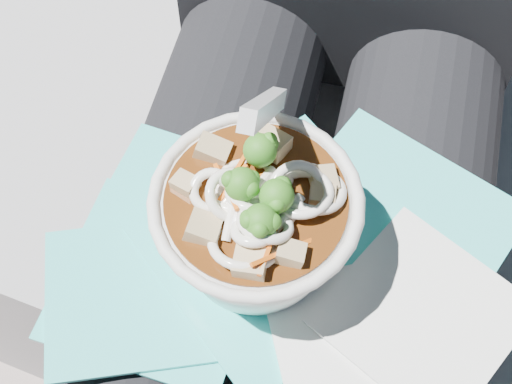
% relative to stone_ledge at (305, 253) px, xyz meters
% --- Properties ---
extents(stone_ledge, '(1.06, 0.63, 0.44)m').
position_rel_stone_ledge_xyz_m(stone_ledge, '(0.00, 0.00, 0.00)').
color(stone_ledge, gray).
rests_on(stone_ledge, ground).
extents(lap, '(0.34, 0.48, 0.16)m').
position_rel_stone_ledge_xyz_m(lap, '(0.00, -0.15, 0.30)').
color(lap, black).
rests_on(lap, stone_ledge).
extents(person_body, '(0.34, 0.94, 0.99)m').
position_rel_stone_ledge_xyz_m(person_body, '(-0.00, -0.06, 0.33)').
color(person_body, black).
rests_on(person_body, ground).
extents(plastic_bag, '(0.37, 0.29, 0.01)m').
position_rel_stone_ledge_xyz_m(plastic_bag, '(-0.02, -0.19, 0.39)').
color(plastic_bag, '#2FC4C0').
rests_on(plastic_bag, lap).
extents(napkins, '(0.20, 0.21, 0.01)m').
position_rel_stone_ledge_xyz_m(napkins, '(0.09, -0.23, 0.40)').
color(napkins, white).
rests_on(napkins, plastic_bag).
extents(udon_bowl, '(0.16, 0.16, 0.19)m').
position_rel_stone_ledge_xyz_m(udon_bowl, '(-0.02, -0.19, 0.44)').
color(udon_bowl, white).
rests_on(udon_bowl, plastic_bag).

